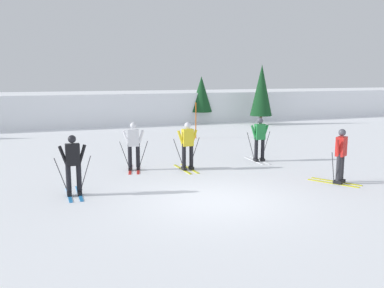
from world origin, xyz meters
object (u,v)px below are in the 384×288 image
object	(u,v)px
skier_green	(260,138)
conifer_far_right	(261,90)
trail_marker_pole	(196,120)
skier_red	(341,155)
skier_white	(134,145)
skier_black	(73,164)
conifer_far_left	(201,94)
skier_yellow	(187,145)

from	to	relation	value
skier_green	conifer_far_right	world-z (taller)	conifer_far_right
skier_green	trail_marker_pole	size ratio (longest dim) A/B	0.90
skier_red	skier_white	world-z (taller)	same
skier_black	conifer_far_right	distance (m)	18.77
skier_red	conifer_far_right	bearing A→B (deg)	69.49
skier_red	trail_marker_pole	size ratio (longest dim) A/B	0.90
conifer_far_left	trail_marker_pole	bearing A→B (deg)	-113.71
skier_green	skier_yellow	bearing A→B (deg)	-171.80
skier_white	conifer_far_right	bearing A→B (deg)	43.90
trail_marker_pole	conifer_far_left	bearing A→B (deg)	66.29
skier_green	skier_yellow	distance (m)	3.15
conifer_far_left	conifer_far_right	size ratio (longest dim) A/B	0.81
conifer_far_left	skier_black	bearing A→B (deg)	-122.56
skier_red	conifer_far_left	size ratio (longest dim) A/B	0.52
skier_yellow	skier_red	bearing A→B (deg)	-41.42
skier_black	trail_marker_pole	distance (m)	11.24
skier_white	trail_marker_pole	size ratio (longest dim) A/B	0.90
skier_red	trail_marker_pole	world-z (taller)	trail_marker_pole
skier_yellow	skier_black	xyz separation A→B (m)	(-4.02, -1.90, -0.00)
skier_black	conifer_far_right	size ratio (longest dim) A/B	0.42
skier_green	trail_marker_pole	world-z (taller)	trail_marker_pole
skier_yellow	skier_black	distance (m)	4.45
skier_red	skier_black	world-z (taller)	same
skier_green	conifer_far_left	distance (m)	13.32
skier_white	trail_marker_pole	xyz separation A→B (m)	(4.70, 6.32, 0.04)
skier_yellow	conifer_far_left	xyz separation A→B (m)	(5.78, 13.45, 1.11)
skier_red	skier_white	size ratio (longest dim) A/B	1.00
skier_yellow	skier_white	world-z (taller)	same
skier_white	skier_black	xyz separation A→B (m)	(-2.24, -2.52, 0.00)
skier_yellow	skier_white	distance (m)	1.89
trail_marker_pole	conifer_far_right	distance (m)	7.81
skier_white	skier_green	bearing A→B (deg)	-2.02
skier_red	skier_black	size ratio (longest dim) A/B	1.00
skier_green	skier_black	bearing A→B (deg)	-161.80
skier_red	conifer_far_left	xyz separation A→B (m)	(1.97, 16.81, 1.11)
skier_red	conifer_far_right	xyz separation A→B (m)	(5.47, 14.63, 1.41)
skier_white	conifer_far_right	xyz separation A→B (m)	(11.06, 10.65, 1.41)
trail_marker_pole	conifer_far_left	world-z (taller)	conifer_far_left
skier_black	skier_yellow	bearing A→B (deg)	25.28
conifer_far_left	conifer_far_right	world-z (taller)	conifer_far_right
conifer_far_right	skier_black	bearing A→B (deg)	-135.28
skier_black	conifer_far_left	world-z (taller)	conifer_far_left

